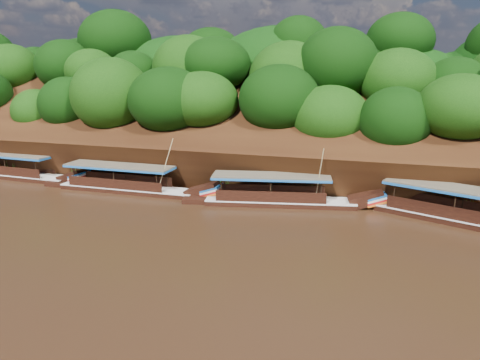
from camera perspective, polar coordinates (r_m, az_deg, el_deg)
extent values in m
plane|color=black|center=(29.49, 3.32, -7.27)|extent=(160.00, 160.00, 0.00)
cube|color=black|center=(43.79, 8.55, 4.37)|extent=(120.00, 16.12, 13.64)
cube|color=black|center=(54.17, 10.10, 2.36)|extent=(120.00, 24.00, 12.00)
ellipsoid|color=#0F3D0A|center=(60.95, -19.91, 11.56)|extent=(20.00, 10.00, 8.00)
ellipsoid|color=#0F3D0A|center=(44.14, 0.61, 4.60)|extent=(18.00, 8.00, 6.40)
ellipsoid|color=#0F3D0A|center=(50.16, 10.08, 12.06)|extent=(24.00, 11.00, 8.40)
cube|color=black|center=(35.66, 26.13, -4.93)|extent=(12.67, 6.92, 0.90)
cube|color=silver|center=(35.54, 26.20, -4.27)|extent=(12.69, 6.98, 0.10)
cube|color=brown|center=(35.20, 25.29, -0.98)|extent=(10.23, 6.17, 0.12)
cube|color=#1A5FAC|center=(35.23, 25.27, -1.17)|extent=(10.23, 6.17, 0.18)
cube|color=black|center=(36.67, 4.92, -3.01)|extent=(11.76, 4.33, 0.87)
cube|color=silver|center=(36.55, 4.93, -2.39)|extent=(11.77, 4.40, 0.10)
cube|color=black|center=(36.94, 15.09, -2.24)|extent=(3.00, 2.09, 1.63)
cube|color=#1A5FAC|center=(36.98, 16.22, -1.83)|extent=(1.72, 1.90, 0.59)
cube|color=red|center=(37.07, 16.19, -2.32)|extent=(1.72, 1.90, 0.59)
cube|color=brown|center=(36.08, 3.85, 0.55)|extent=(9.36, 4.16, 0.12)
cube|color=#1A5FAC|center=(36.11, 3.84, 0.37)|extent=(9.36, 4.16, 0.17)
cylinder|color=tan|center=(35.51, 9.65, 0.57)|extent=(0.65, 0.68, 4.20)
cube|color=black|center=(41.38, -13.44, -1.38)|extent=(12.26, 2.05, 0.84)
cube|color=silver|center=(41.28, -13.47, -0.85)|extent=(12.26, 2.11, 0.09)
cube|color=black|center=(38.20, -4.55, -1.30)|extent=(2.88, 1.53, 1.65)
cube|color=#1A5FAC|center=(37.86, -3.48, -0.98)|extent=(1.50, 1.59, 0.61)
cube|color=red|center=(37.94, -3.48, -1.44)|extent=(1.50, 1.59, 0.61)
cube|color=brown|center=(41.25, -14.53, 1.71)|extent=(9.60, 2.36, 0.11)
cube|color=#1A5FAC|center=(41.28, -14.52, 1.56)|extent=(9.60, 2.36, 0.17)
cylinder|color=tan|center=(38.85, -9.07, 1.88)|extent=(1.12, 1.04, 4.28)
cube|color=black|center=(49.70, -25.23, 0.20)|extent=(11.27, 2.60, 0.87)
cube|color=silver|center=(49.61, -25.28, 0.66)|extent=(11.27, 2.66, 0.10)
cube|color=black|center=(45.36, -19.67, 0.39)|extent=(2.73, 1.70, 1.60)
cube|color=#1A5FAC|center=(44.86, -19.01, 0.68)|extent=(1.45, 1.71, 0.58)
cube|color=red|center=(44.93, -18.98, 0.28)|extent=(1.45, 1.71, 0.58)
cube|color=brown|center=(49.75, -26.08, 2.86)|extent=(8.86, 2.81, 0.12)
cube|color=#1A5FAC|center=(49.77, -26.07, 2.73)|extent=(8.86, 2.81, 0.17)
cone|color=#2C6D1B|center=(50.96, -26.07, 1.36)|extent=(1.50, 1.50, 1.63)
cone|color=#2C6D1B|center=(46.00, -19.12, 0.90)|extent=(1.50, 1.50, 1.79)
cone|color=#2C6D1B|center=(42.86, -11.04, 0.53)|extent=(1.50, 1.50, 1.82)
cone|color=#2C6D1B|center=(39.18, -2.14, -0.60)|extent=(1.50, 1.50, 1.67)
cone|color=#2C6D1B|center=(38.09, 8.26, -1.18)|extent=(1.50, 1.50, 1.65)
cone|color=#2C6D1B|center=(37.88, 17.96, -1.66)|extent=(1.50, 1.50, 1.83)
cone|color=#2C6D1B|center=(38.00, 25.45, -2.67)|extent=(1.50, 1.50, 1.37)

